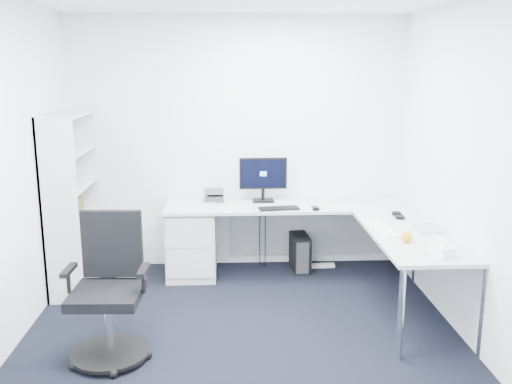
{
  "coord_description": "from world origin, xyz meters",
  "views": [
    {
      "loc": [
        -0.09,
        -4.02,
        2.19
      ],
      "look_at": [
        0.15,
        1.05,
        1.05
      ],
      "focal_mm": 40.0,
      "sensor_mm": 36.0,
      "label": 1
    }
  ],
  "objects_px": {
    "task_chair": "(106,291)",
    "monitor": "(263,179)",
    "laptop": "(429,217)",
    "bookshelf": "(72,203)",
    "l_desk": "(294,249)"
  },
  "relations": [
    {
      "from": "task_chair",
      "to": "monitor",
      "type": "height_order",
      "value": "monitor"
    },
    {
      "from": "monitor",
      "to": "laptop",
      "type": "height_order",
      "value": "monitor"
    },
    {
      "from": "bookshelf",
      "to": "laptop",
      "type": "height_order",
      "value": "bookshelf"
    },
    {
      "from": "laptop",
      "to": "task_chair",
      "type": "bearing_deg",
      "value": -158.71
    },
    {
      "from": "monitor",
      "to": "l_desk",
      "type": "bearing_deg",
      "value": -59.35
    },
    {
      "from": "l_desk",
      "to": "bookshelf",
      "type": "xyz_separation_m",
      "value": [
        -2.17,
        0.05,
        0.49
      ]
    },
    {
      "from": "bookshelf",
      "to": "monitor",
      "type": "relative_size",
      "value": 3.45
    },
    {
      "from": "monitor",
      "to": "laptop",
      "type": "bearing_deg",
      "value": -39.77
    },
    {
      "from": "l_desk",
      "to": "monitor",
      "type": "distance_m",
      "value": 0.83
    },
    {
      "from": "monitor",
      "to": "laptop",
      "type": "relative_size",
      "value": 1.59
    },
    {
      "from": "l_desk",
      "to": "bookshelf",
      "type": "distance_m",
      "value": 2.23
    },
    {
      "from": "task_chair",
      "to": "monitor",
      "type": "relative_size",
      "value": 2.19
    },
    {
      "from": "task_chair",
      "to": "l_desk",
      "type": "bearing_deg",
      "value": 44.65
    },
    {
      "from": "task_chair",
      "to": "bookshelf",
      "type": "bearing_deg",
      "value": 115.17
    },
    {
      "from": "monitor",
      "to": "laptop",
      "type": "distance_m",
      "value": 1.79
    }
  ]
}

